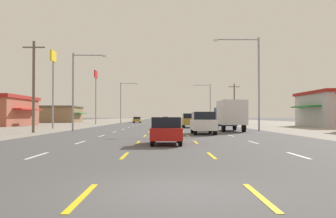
{
  "coord_description": "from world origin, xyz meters",
  "views": [
    {
      "loc": [
        -0.12,
        -7.74,
        1.59
      ],
      "look_at": [
        0.28,
        40.66,
        2.55
      ],
      "focal_mm": 39.14,
      "sensor_mm": 36.0,
      "label": 1
    }
  ],
  "objects_px": {
    "sedan_center_turn_distant_b": "(166,119)",
    "pole_sign_left_row_1": "(53,71)",
    "suv_inner_right_near": "(203,123)",
    "box_truck_far_right_mid": "(230,114)",
    "suv_inner_right_midfar": "(189,120)",
    "suv_far_right_far": "(209,120)",
    "streetlight_left_row_1": "(122,100)",
    "hatchback_center_turn_nearest": "(166,131)",
    "streetlight_right_row_1": "(208,100)",
    "streetlight_left_row_0": "(77,85)",
    "hatchback_far_right_distant_a": "(190,119)",
    "streetlight_right_row_0": "(254,76)",
    "pole_sign_left_row_2": "(96,83)",
    "hatchback_far_right_farther": "(196,120)",
    "sedan_far_left_farthest": "(137,120)"
  },
  "relations": [
    {
      "from": "hatchback_far_right_farther",
      "to": "streetlight_right_row_1",
      "type": "bearing_deg",
      "value": -46.98
    },
    {
      "from": "streetlight_right_row_1",
      "to": "streetlight_right_row_0",
      "type": "bearing_deg",
      "value": -90.17
    },
    {
      "from": "hatchback_far_right_distant_a",
      "to": "streetlight_left_row_1",
      "type": "bearing_deg",
      "value": -132.87
    },
    {
      "from": "sedan_center_turn_distant_b",
      "to": "streetlight_left_row_0",
      "type": "distance_m",
      "value": 85.7
    },
    {
      "from": "suv_inner_right_midfar",
      "to": "sedan_center_turn_distant_b",
      "type": "height_order",
      "value": "suv_inner_right_midfar"
    },
    {
      "from": "box_truck_far_right_mid",
      "to": "suv_inner_right_midfar",
      "type": "bearing_deg",
      "value": 105.27
    },
    {
      "from": "hatchback_far_right_distant_a",
      "to": "streetlight_left_row_0",
      "type": "xyz_separation_m",
      "value": [
        -16.63,
        -60.79,
        4.18
      ]
    },
    {
      "from": "hatchback_center_turn_nearest",
      "to": "pole_sign_left_row_2",
      "type": "bearing_deg",
      "value": 104.89
    },
    {
      "from": "suv_inner_right_midfar",
      "to": "box_truck_far_right_mid",
      "type": "bearing_deg",
      "value": -74.73
    },
    {
      "from": "sedan_center_turn_distant_b",
      "to": "pole_sign_left_row_1",
      "type": "relative_size",
      "value": 0.44
    },
    {
      "from": "sedan_center_turn_distant_b",
      "to": "streetlight_left_row_0",
      "type": "height_order",
      "value": "streetlight_left_row_0"
    },
    {
      "from": "streetlight_right_row_0",
      "to": "streetlight_right_row_1",
      "type": "xyz_separation_m",
      "value": [
        0.12,
        42.86,
        -0.83
      ]
    },
    {
      "from": "suv_far_right_far",
      "to": "streetlight_right_row_1",
      "type": "height_order",
      "value": "streetlight_right_row_1"
    },
    {
      "from": "suv_far_right_far",
      "to": "streetlight_left_row_1",
      "type": "bearing_deg",
      "value": 123.13
    },
    {
      "from": "hatchback_center_turn_nearest",
      "to": "suv_inner_right_midfar",
      "type": "distance_m",
      "value": 31.2
    },
    {
      "from": "hatchback_far_right_distant_a",
      "to": "suv_inner_right_near",
      "type": "bearing_deg",
      "value": -93.04
    },
    {
      "from": "suv_inner_right_midfar",
      "to": "streetlight_left_row_0",
      "type": "xyz_separation_m",
      "value": [
        -13.08,
        -11.87,
        3.94
      ]
    },
    {
      "from": "sedan_far_left_farthest",
      "to": "streetlight_right_row_0",
      "type": "height_order",
      "value": "streetlight_right_row_0"
    },
    {
      "from": "hatchback_center_turn_nearest",
      "to": "streetlight_left_row_0",
      "type": "height_order",
      "value": "streetlight_left_row_0"
    },
    {
      "from": "box_truck_far_right_mid",
      "to": "streetlight_right_row_0",
      "type": "bearing_deg",
      "value": 16.93
    },
    {
      "from": "hatchback_center_turn_nearest",
      "to": "hatchback_far_right_distant_a",
      "type": "bearing_deg",
      "value": 85.03
    },
    {
      "from": "sedan_center_turn_distant_b",
      "to": "streetlight_left_row_1",
      "type": "bearing_deg",
      "value": -103.09
    },
    {
      "from": "suv_inner_right_near",
      "to": "hatchback_far_right_distant_a",
      "type": "xyz_separation_m",
      "value": [
        3.62,
        68.04,
        -0.24
      ]
    },
    {
      "from": "suv_far_right_far",
      "to": "hatchback_center_turn_nearest",
      "type": "bearing_deg",
      "value": -100.52
    },
    {
      "from": "suv_inner_right_near",
      "to": "streetlight_right_row_0",
      "type": "xyz_separation_m",
      "value": [
        6.33,
        7.25,
        4.99
      ]
    },
    {
      "from": "hatchback_far_right_farther",
      "to": "sedan_far_left_farthest",
      "type": "distance_m",
      "value": 14.29
    },
    {
      "from": "hatchback_far_right_farther",
      "to": "streetlight_left_row_1",
      "type": "relative_size",
      "value": 0.42
    },
    {
      "from": "sedan_far_left_farthest",
      "to": "streetlight_left_row_0",
      "type": "height_order",
      "value": "streetlight_left_row_0"
    },
    {
      "from": "sedan_far_left_farthest",
      "to": "streetlight_left_row_1",
      "type": "distance_m",
      "value": 7.99
    },
    {
      "from": "suv_inner_right_near",
      "to": "pole_sign_left_row_2",
      "type": "bearing_deg",
      "value": 113.16
    },
    {
      "from": "box_truck_far_right_mid",
      "to": "streetlight_right_row_1",
      "type": "xyz_separation_m",
      "value": [
        2.92,
        43.71,
        3.35
      ]
    },
    {
      "from": "streetlight_right_row_1",
      "to": "pole_sign_left_row_2",
      "type": "bearing_deg",
      "value": -156.99
    },
    {
      "from": "sedan_far_left_farthest",
      "to": "streetlight_right_row_1",
      "type": "relative_size",
      "value": 0.51
    },
    {
      "from": "box_truck_far_right_mid",
      "to": "streetlight_left_row_1",
      "type": "relative_size",
      "value": 0.78
    },
    {
      "from": "box_truck_far_right_mid",
      "to": "pole_sign_left_row_1",
      "type": "bearing_deg",
      "value": 158.3
    },
    {
      "from": "suv_inner_right_near",
      "to": "streetlight_left_row_1",
      "type": "distance_m",
      "value": 51.96
    },
    {
      "from": "sedan_center_turn_distant_b",
      "to": "pole_sign_left_row_2",
      "type": "distance_m",
      "value": 54.53
    },
    {
      "from": "streetlight_left_row_0",
      "to": "hatchback_far_right_farther",
      "type": "bearing_deg",
      "value": 69.76
    },
    {
      "from": "streetlight_left_row_1",
      "to": "pole_sign_left_row_1",
      "type": "bearing_deg",
      "value": -97.98
    },
    {
      "from": "hatchback_far_right_farther",
      "to": "hatchback_far_right_distant_a",
      "type": "xyz_separation_m",
      "value": [
        -0.21,
        15.11,
        0.0
      ]
    },
    {
      "from": "pole_sign_left_row_1",
      "to": "hatchback_far_right_farther",
      "type": "bearing_deg",
      "value": 60.16
    },
    {
      "from": "pole_sign_left_row_1",
      "to": "streetlight_right_row_0",
      "type": "height_order",
      "value": "streetlight_right_row_0"
    },
    {
      "from": "streetlight_left_row_0",
      "to": "pole_sign_left_row_1",
      "type": "bearing_deg",
      "value": 122.66
    },
    {
      "from": "streetlight_right_row_0",
      "to": "streetlight_left_row_1",
      "type": "bearing_deg",
      "value": 114.3
    },
    {
      "from": "suv_inner_right_near",
      "to": "sedan_center_turn_distant_b",
      "type": "bearing_deg",
      "value": 91.99
    },
    {
      "from": "hatchback_center_turn_nearest",
      "to": "streetlight_right_row_1",
      "type": "height_order",
      "value": "streetlight_right_row_1"
    },
    {
      "from": "suv_inner_right_midfar",
      "to": "pole_sign_left_row_2",
      "type": "relative_size",
      "value": 0.46
    },
    {
      "from": "suv_far_right_far",
      "to": "pole_sign_left_row_1",
      "type": "xyz_separation_m",
      "value": [
        -21.44,
        -9.87,
        6.48
      ]
    },
    {
      "from": "suv_inner_right_midfar",
      "to": "streetlight_right_row_0",
      "type": "relative_size",
      "value": 0.48
    },
    {
      "from": "pole_sign_left_row_2",
      "to": "suv_far_right_far",
      "type": "bearing_deg",
      "value": -36.49
    }
  ]
}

